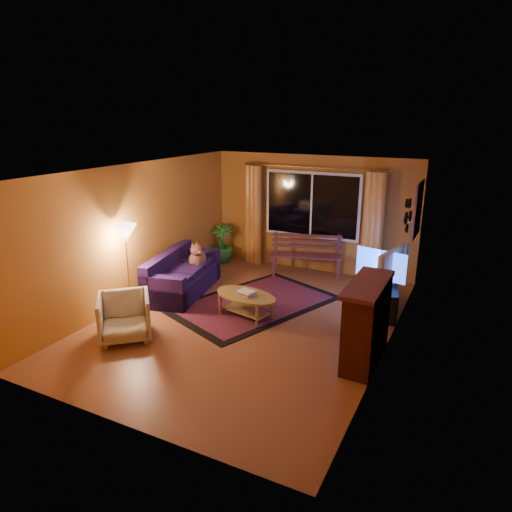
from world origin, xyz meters
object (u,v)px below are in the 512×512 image
at_px(coffee_table, 246,306).
at_px(armchair, 124,315).
at_px(floor_lamp, 128,269).
at_px(tv_console, 384,297).
at_px(bench, 306,265).
at_px(sofa, 183,273).

bearing_deg(coffee_table, armchair, -131.26).
xyz_separation_m(floor_lamp, tv_console, (3.93, 2.00, -0.53)).
bearing_deg(coffee_table, floor_lamp, -160.30).
bearing_deg(floor_lamp, bench, 56.52).
distance_m(bench, tv_console, 2.18).
height_order(floor_lamp, tv_console, floor_lamp).
distance_m(armchair, tv_console, 4.36).
height_order(armchair, floor_lamp, floor_lamp).
distance_m(armchair, floor_lamp, 1.08).
bearing_deg(bench, coffee_table, -110.29).
height_order(bench, sofa, sofa).
height_order(armchair, tv_console, armchair).
xyz_separation_m(bench, coffee_table, (-0.16, -2.44, -0.01)).
xyz_separation_m(armchair, floor_lamp, (-0.60, 0.81, 0.39)).
distance_m(bench, armchair, 4.20).
relative_size(floor_lamp, tv_console, 1.28).
height_order(bench, coffee_table, bench).
relative_size(bench, armchair, 1.91).
xyz_separation_m(floor_lamp, coffee_table, (1.91, 0.68, -0.57)).
relative_size(sofa, tv_console, 1.59).
bearing_deg(sofa, armchair, -92.77).
distance_m(bench, floor_lamp, 3.78).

